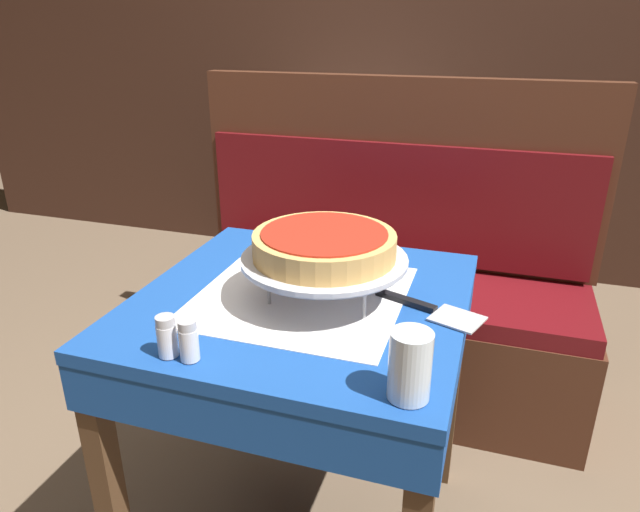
{
  "coord_description": "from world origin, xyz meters",
  "views": [
    {
      "loc": [
        0.39,
        -1.08,
        1.3
      ],
      "look_at": [
        0.05,
        -0.03,
        0.84
      ],
      "focal_mm": 32.0,
      "sensor_mm": 36.0,
      "label": 1
    }
  ],
  "objects_px": {
    "dining_table_rear": "(343,174)",
    "water_glass_near": "(410,365)",
    "pizza_pan_stand": "(324,261)",
    "pizza_server": "(430,309)",
    "deep_dish_pizza": "(324,244)",
    "salt_shaker": "(167,336)",
    "pepper_shaker": "(189,340)",
    "dining_table_front": "(302,332)",
    "booth_bench": "(381,306)",
    "condiment_caddy": "(321,144)"
  },
  "relations": [
    {
      "from": "booth_bench",
      "to": "condiment_caddy",
      "type": "relative_size",
      "value": 9.24
    },
    {
      "from": "pepper_shaker",
      "to": "condiment_caddy",
      "type": "relative_size",
      "value": 0.51
    },
    {
      "from": "pizza_pan_stand",
      "to": "water_glass_near",
      "type": "distance_m",
      "value": 0.38
    },
    {
      "from": "dining_table_rear",
      "to": "deep_dish_pizza",
      "type": "bearing_deg",
      "value": -75.82
    },
    {
      "from": "deep_dish_pizza",
      "to": "condiment_caddy",
      "type": "distance_m",
      "value": 1.51
    },
    {
      "from": "dining_table_front",
      "to": "salt_shaker",
      "type": "distance_m",
      "value": 0.37
    },
    {
      "from": "dining_table_rear",
      "to": "pepper_shaker",
      "type": "height_order",
      "value": "pepper_shaker"
    },
    {
      "from": "booth_bench",
      "to": "water_glass_near",
      "type": "relative_size",
      "value": 11.99
    },
    {
      "from": "deep_dish_pizza",
      "to": "condiment_caddy",
      "type": "xyz_separation_m",
      "value": [
        -0.47,
        1.43,
        -0.09
      ]
    },
    {
      "from": "deep_dish_pizza",
      "to": "water_glass_near",
      "type": "height_order",
      "value": "deep_dish_pizza"
    },
    {
      "from": "water_glass_near",
      "to": "condiment_caddy",
      "type": "xyz_separation_m",
      "value": [
        -0.71,
        1.73,
        -0.02
      ]
    },
    {
      "from": "dining_table_front",
      "to": "dining_table_rear",
      "type": "xyz_separation_m",
      "value": [
        -0.32,
        1.5,
        -0.02
      ]
    },
    {
      "from": "water_glass_near",
      "to": "condiment_caddy",
      "type": "distance_m",
      "value": 1.87
    },
    {
      "from": "condiment_caddy",
      "to": "deep_dish_pizza",
      "type": "bearing_deg",
      "value": -71.81
    },
    {
      "from": "dining_table_rear",
      "to": "pizza_server",
      "type": "bearing_deg",
      "value": -67.63
    },
    {
      "from": "booth_bench",
      "to": "salt_shaker",
      "type": "xyz_separation_m",
      "value": [
        -0.19,
        -1.06,
        0.44
      ]
    },
    {
      "from": "dining_table_rear",
      "to": "salt_shaker",
      "type": "height_order",
      "value": "salt_shaker"
    },
    {
      "from": "pepper_shaker",
      "to": "booth_bench",
      "type": "bearing_deg",
      "value": 82.42
    },
    {
      "from": "dining_table_rear",
      "to": "water_glass_near",
      "type": "xyz_separation_m",
      "value": [
        0.62,
        -1.79,
        0.17
      ]
    },
    {
      "from": "pizza_server",
      "to": "condiment_caddy",
      "type": "bearing_deg",
      "value": 116.36
    },
    {
      "from": "pizza_server",
      "to": "water_glass_near",
      "type": "height_order",
      "value": "water_glass_near"
    },
    {
      "from": "dining_table_rear",
      "to": "pepper_shaker",
      "type": "xyz_separation_m",
      "value": [
        0.22,
        -1.8,
        0.15
      ]
    },
    {
      "from": "dining_table_rear",
      "to": "pizza_pan_stand",
      "type": "xyz_separation_m",
      "value": [
        0.38,
        -1.5,
        0.2
      ]
    },
    {
      "from": "booth_bench",
      "to": "pizza_server",
      "type": "relative_size",
      "value": 5.8
    },
    {
      "from": "dining_table_front",
      "to": "pepper_shaker",
      "type": "height_order",
      "value": "pepper_shaker"
    },
    {
      "from": "dining_table_front",
      "to": "water_glass_near",
      "type": "distance_m",
      "value": 0.45
    },
    {
      "from": "salt_shaker",
      "to": "water_glass_near",
      "type": "bearing_deg",
      "value": 1.49
    },
    {
      "from": "booth_bench",
      "to": "condiment_caddy",
      "type": "height_order",
      "value": "booth_bench"
    },
    {
      "from": "salt_shaker",
      "to": "pepper_shaker",
      "type": "distance_m",
      "value": 0.04
    },
    {
      "from": "dining_table_front",
      "to": "salt_shaker",
      "type": "xyz_separation_m",
      "value": [
        -0.15,
        -0.31,
        0.14
      ]
    },
    {
      "from": "pizza_server",
      "to": "booth_bench",
      "type": "bearing_deg",
      "value": 108.7
    },
    {
      "from": "dining_table_front",
      "to": "pizza_pan_stand",
      "type": "xyz_separation_m",
      "value": [
        0.05,
        0.0,
        0.19
      ]
    },
    {
      "from": "deep_dish_pizza",
      "to": "pizza_server",
      "type": "height_order",
      "value": "deep_dish_pizza"
    },
    {
      "from": "dining_table_rear",
      "to": "water_glass_near",
      "type": "bearing_deg",
      "value": -71.03
    },
    {
      "from": "dining_table_front",
      "to": "water_glass_near",
      "type": "height_order",
      "value": "water_glass_near"
    },
    {
      "from": "booth_bench",
      "to": "pizza_pan_stand",
      "type": "bearing_deg",
      "value": -88.69
    },
    {
      "from": "pizza_pan_stand",
      "to": "condiment_caddy",
      "type": "relative_size",
      "value": 2.33
    },
    {
      "from": "pizza_pan_stand",
      "to": "pizza_server",
      "type": "distance_m",
      "value": 0.25
    },
    {
      "from": "dining_table_rear",
      "to": "pizza_server",
      "type": "distance_m",
      "value": 1.61
    },
    {
      "from": "pizza_pan_stand",
      "to": "pepper_shaker",
      "type": "height_order",
      "value": "pizza_pan_stand"
    },
    {
      "from": "water_glass_near",
      "to": "salt_shaker",
      "type": "distance_m",
      "value": 0.44
    },
    {
      "from": "deep_dish_pizza",
      "to": "salt_shaker",
      "type": "bearing_deg",
      "value": -123.25
    },
    {
      "from": "dining_table_front",
      "to": "pepper_shaker",
      "type": "xyz_separation_m",
      "value": [
        -0.1,
        -0.31,
        0.14
      ]
    },
    {
      "from": "dining_table_front",
      "to": "pepper_shaker",
      "type": "relative_size",
      "value": 9.19
    },
    {
      "from": "salt_shaker",
      "to": "pizza_pan_stand",
      "type": "bearing_deg",
      "value": 56.75
    },
    {
      "from": "dining_table_rear",
      "to": "salt_shaker",
      "type": "relative_size",
      "value": 10.2
    },
    {
      "from": "water_glass_near",
      "to": "dining_table_front",
      "type": "bearing_deg",
      "value": 134.47
    },
    {
      "from": "pizza_pan_stand",
      "to": "water_glass_near",
      "type": "xyz_separation_m",
      "value": [
        0.24,
        -0.3,
        -0.03
      ]
    },
    {
      "from": "deep_dish_pizza",
      "to": "pizza_server",
      "type": "distance_m",
      "value": 0.26
    },
    {
      "from": "dining_table_rear",
      "to": "condiment_caddy",
      "type": "distance_m",
      "value": 0.19
    }
  ]
}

